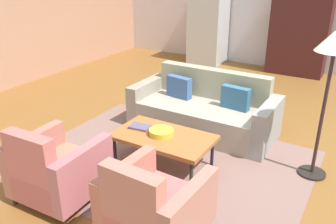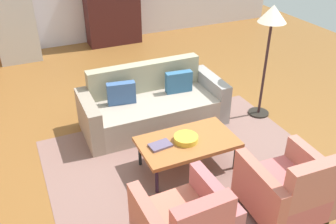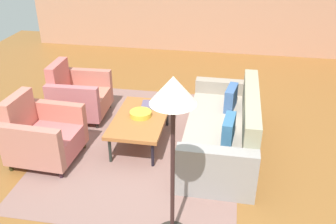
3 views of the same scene
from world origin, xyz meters
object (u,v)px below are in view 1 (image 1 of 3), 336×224
couch (205,111)px  armchair_left (55,171)px  armchair_right (152,210)px  book_stack (140,127)px  fruit_bowl (161,132)px  refrigerator (208,24)px  cabinet (299,33)px  coffee_table (163,138)px  floor_lamp (333,55)px

couch → armchair_left: bearing=76.2°
armchair_right → book_stack: (-0.95, 1.19, 0.08)m
fruit_bowl → refrigerator: refrigerator is taller
cabinet → refrigerator: refrigerator is taller
book_stack → cabinet: 4.87m
book_stack → refrigerator: refrigerator is taller
couch → cabinet: (0.51, 3.61, 0.61)m
coffee_table → floor_lamp: size_ratio=0.70×
fruit_bowl → book_stack: 0.33m
cabinet → coffee_table: bearing=-96.1°
coffee_table → book_stack: (-0.35, 0.03, 0.05)m
cabinet → floor_lamp: bearing=-74.6°
armchair_left → book_stack: 1.22m
fruit_bowl → floor_lamp: bearing=23.2°
cabinet → refrigerator: bearing=-177.1°
couch → coffee_table: size_ratio=1.76×
cabinet → floor_lamp: cabinet is taller
armchair_left → cabinet: cabinet is taller
coffee_table → refrigerator: (-1.59, 4.69, 0.56)m
fruit_bowl → cabinet: (0.53, 4.80, 0.46)m
cabinet → floor_lamp: 4.27m
coffee_table → armchair_right: armchair_right is taller
armchair_right → refrigerator: bearing=112.9°
armchair_left → armchair_right: size_ratio=1.00×
refrigerator → armchair_right: bearing=-69.6°
armchair_left → floor_lamp: (2.23, 1.88, 1.10)m
armchair_right → refrigerator: size_ratio=0.48×
refrigerator → floor_lamp: size_ratio=1.08×
fruit_bowl → refrigerator: 4.97m
refrigerator → floor_lamp: bearing=-51.0°
couch → armchair_left: 2.43m
coffee_table → armchair_right: (0.60, -1.17, -0.03)m
coffee_table → book_stack: book_stack is taller
armchair_left → cabinet: size_ratio=0.49×
book_stack → refrigerator: bearing=104.8°
couch → armchair_left: armchair_left is taller
armchair_left → cabinet: 6.09m
cabinet → floor_lamp: (1.12, -4.09, 0.54)m
coffee_table → armchair_right: bearing=-62.9°
armchair_right → fruit_bowl: size_ratio=2.94×
couch → armchair_right: armchair_right is taller
floor_lamp → cabinet: bearing=105.4°
floor_lamp → armchair_left: bearing=-139.9°
book_stack → couch: bearing=73.0°
book_stack → floor_lamp: 2.34m
coffee_table → refrigerator: size_ratio=0.65×
armchair_left → fruit_bowl: size_ratio=2.94×
fruit_bowl → refrigerator: bearing=108.4°
armchair_left → floor_lamp: size_ratio=0.51×
floor_lamp → armchair_right: bearing=-118.9°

